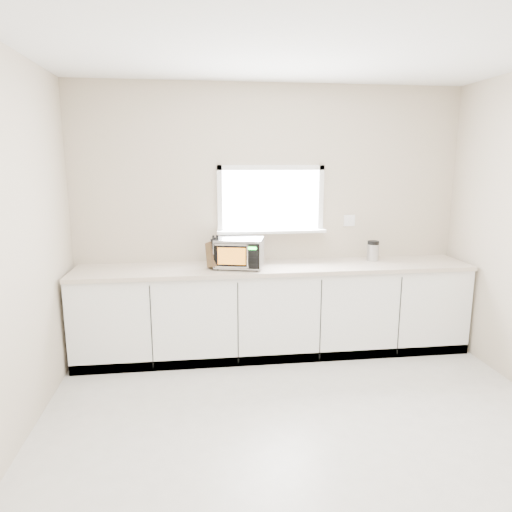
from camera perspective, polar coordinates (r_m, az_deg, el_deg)
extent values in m
plane|color=beige|center=(3.37, 7.55, -23.30)|extent=(4.00, 4.00, 0.00)
cube|color=beige|center=(4.76, 1.80, 4.67)|extent=(4.00, 0.02, 2.70)
cube|color=white|center=(4.73, 1.85, 7.05)|extent=(1.00, 0.02, 0.60)
cube|color=white|center=(4.70, 1.95, 3.10)|extent=(1.12, 0.16, 0.03)
cube|color=white|center=(4.70, 1.90, 11.00)|extent=(1.10, 0.04, 0.05)
cube|color=white|center=(4.75, 1.85, 3.13)|extent=(1.10, 0.04, 0.05)
cube|color=white|center=(4.66, -4.56, 6.96)|extent=(0.05, 0.04, 0.70)
cube|color=white|center=(4.82, 8.09, 7.04)|extent=(0.05, 0.04, 0.70)
cube|color=white|center=(4.96, 11.59, 4.37)|extent=(0.12, 0.01, 0.12)
cube|color=white|center=(4.67, 2.32, -6.93)|extent=(3.92, 0.60, 0.88)
cube|color=beige|center=(4.54, 2.39, -1.45)|extent=(3.92, 0.64, 0.04)
cylinder|color=black|center=(4.36, -4.79, -1.67)|extent=(0.02, 0.02, 0.01)
cylinder|color=black|center=(4.62, -4.11, -0.91)|extent=(0.02, 0.02, 0.01)
cylinder|color=black|center=(4.30, 0.12, -1.82)|extent=(0.02, 0.02, 0.01)
cylinder|color=black|center=(4.56, 0.53, -1.04)|extent=(0.02, 0.02, 0.01)
cube|color=#AFB1B6|center=(4.43, -2.08, 0.43)|extent=(0.52, 0.44, 0.27)
cube|color=black|center=(4.25, -2.46, -0.02)|extent=(0.42, 0.12, 0.24)
cube|color=orange|center=(4.26, -3.07, -0.03)|extent=(0.26, 0.07, 0.16)
cylinder|color=silver|center=(4.21, -1.08, -0.13)|extent=(0.02, 0.02, 0.21)
cube|color=black|center=(4.23, -0.44, -0.09)|extent=(0.11, 0.03, 0.23)
cube|color=#19FF33|center=(4.21, -0.45, 0.97)|extent=(0.07, 0.02, 0.03)
cube|color=silver|center=(4.40, -2.10, 2.19)|extent=(0.52, 0.44, 0.01)
cube|color=#4F381C|center=(4.39, -5.29, 0.18)|extent=(0.16, 0.25, 0.28)
cube|color=black|center=(4.31, -5.52, 1.48)|extent=(0.03, 0.05, 0.10)
cube|color=black|center=(4.32, -5.10, 1.65)|extent=(0.03, 0.05, 0.10)
cube|color=black|center=(4.33, -4.68, 1.40)|extent=(0.03, 0.05, 0.10)
cube|color=black|center=(4.31, -5.32, 1.92)|extent=(0.03, 0.05, 0.10)
cube|color=black|center=(4.32, -4.83, 1.96)|extent=(0.03, 0.05, 0.10)
cylinder|color=olive|center=(4.70, -2.74, 1.17)|extent=(0.31, 0.07, 0.31)
cylinder|color=#AFB1B6|center=(4.91, 14.40, 0.44)|extent=(0.15, 0.15, 0.17)
cylinder|color=black|center=(4.89, 14.46, 1.66)|extent=(0.14, 0.14, 0.04)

